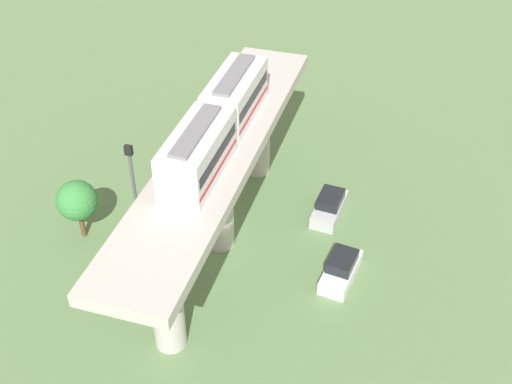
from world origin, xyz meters
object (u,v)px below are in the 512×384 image
train (217,123)px  tree_near_viaduct (77,201)px  signal_post (138,213)px  parked_car_silver (330,206)px  parked_car_white (341,269)px

train → tree_near_viaduct: size_ratio=2.90×
tree_near_viaduct → signal_post: (6.33, -2.96, 2.79)m
parked_car_silver → tree_near_viaduct: size_ratio=0.93×
tree_near_viaduct → signal_post: bearing=-25.1°
parked_car_silver → tree_near_viaduct: tree_near_viaduct is taller
train → signal_post: train is taller
tree_near_viaduct → signal_post: 7.52m
parked_car_white → tree_near_viaduct: size_ratio=0.94×
parked_car_silver → signal_post: (-10.07, -10.39, 5.26)m
parked_car_silver → parked_car_white: (2.06, -6.20, 0.00)m
train → parked_car_white: 12.68m
train → tree_near_viaduct: bearing=-166.6°
tree_near_viaduct → train: bearing=13.4°
train → signal_post: bearing=-122.7°
parked_car_white → signal_post: bearing=-153.4°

